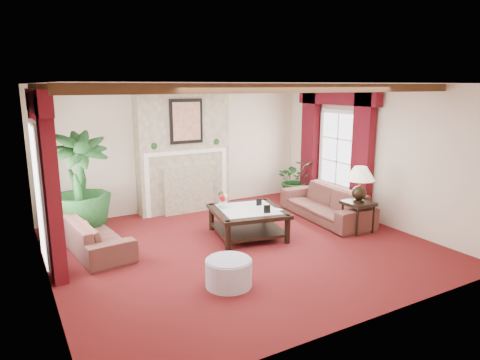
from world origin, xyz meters
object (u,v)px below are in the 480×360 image
sofa_left (94,229)px  side_table (358,217)px  ottoman (229,273)px  coffee_table (248,223)px  sofa_right (326,198)px  potted_palm (81,207)px

sofa_left → side_table: 4.68m
sofa_left → ottoman: size_ratio=3.07×
sofa_left → ottoman: bearing=-155.6°
coffee_table → side_table: size_ratio=2.11×
sofa_right → potted_palm: bearing=-102.6°
sofa_left → ottoman: (1.32, -2.23, -0.19)m
sofa_left → sofa_right: 4.49m
sofa_right → coffee_table: size_ratio=1.81×
sofa_right → ottoman: sofa_right is taller
sofa_left → coffee_table: (2.55, -0.67, -0.12)m
sofa_right → side_table: (-0.01, -0.91, -0.14)m
sofa_left → sofa_right: bearing=-103.3°
sofa_left → sofa_right: size_ratio=0.87×
potted_palm → side_table: 5.05m
sofa_right → ottoman: 3.56m
coffee_table → side_table: bearing=-11.5°
sofa_left → potted_palm: size_ratio=1.00×
sofa_left → ottoman: sofa_left is taller
sofa_left → coffee_table: bearing=-111.0°
potted_palm → side_table: size_ratio=3.34×
potted_palm → ottoman: size_ratio=3.06×
side_table → ottoman: bearing=-166.2°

